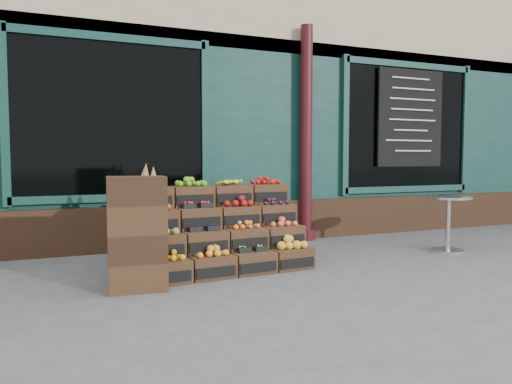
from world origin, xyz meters
name	(u,v)px	position (x,y,z in m)	size (l,w,h in m)	color
ground	(300,276)	(0.00, 0.00, 0.00)	(60.00, 60.00, 0.00)	#4E4E51
shop_facade	(176,99)	(0.00, 5.11, 2.40)	(12.00, 6.24, 4.80)	#0F352E
crate_display	(217,236)	(-0.66, 0.72, 0.37)	(1.96, 1.05, 1.19)	#3F2919
spare_crates	(137,233)	(-1.65, 0.15, 0.54)	(0.57, 0.42, 1.07)	#3F2919
bistro_table	(448,217)	(2.46, 0.46, 0.46)	(0.58, 0.58, 0.73)	#ADAFB4
shopkeeper	(96,184)	(-1.77, 2.72, 0.87)	(0.64, 0.42, 1.75)	#134523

